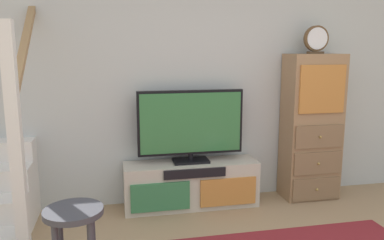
# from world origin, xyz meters

# --- Properties ---
(back_wall) EXTENTS (6.40, 0.12, 2.70)m
(back_wall) POSITION_xyz_m (0.00, 2.46, 1.35)
(back_wall) COLOR #B2B7B2
(back_wall) RESTS_ON ground_plane
(media_console) EXTENTS (1.36, 0.38, 0.47)m
(media_console) POSITION_xyz_m (-0.30, 2.19, 0.23)
(media_console) COLOR #BCB29E
(media_console) RESTS_ON ground_plane
(television) EXTENTS (1.07, 0.22, 0.73)m
(television) POSITION_xyz_m (-0.30, 2.22, 0.85)
(television) COLOR black
(television) RESTS_ON media_console
(side_cabinet) EXTENTS (0.58, 0.38, 1.55)m
(side_cabinet) POSITION_xyz_m (1.01, 2.20, 0.77)
(side_cabinet) COLOR #93704C
(side_cabinet) RESTS_ON ground_plane
(desk_clock) EXTENTS (0.26, 0.08, 0.28)m
(desk_clock) POSITION_xyz_m (1.00, 2.19, 1.69)
(desk_clock) COLOR #4C3823
(desk_clock) RESTS_ON side_cabinet
(bar_stool_near) EXTENTS (0.34, 0.34, 0.70)m
(bar_stool_near) POSITION_xyz_m (-1.30, 0.67, 0.52)
(bar_stool_near) COLOR #333338
(bar_stool_near) RESTS_ON ground_plane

